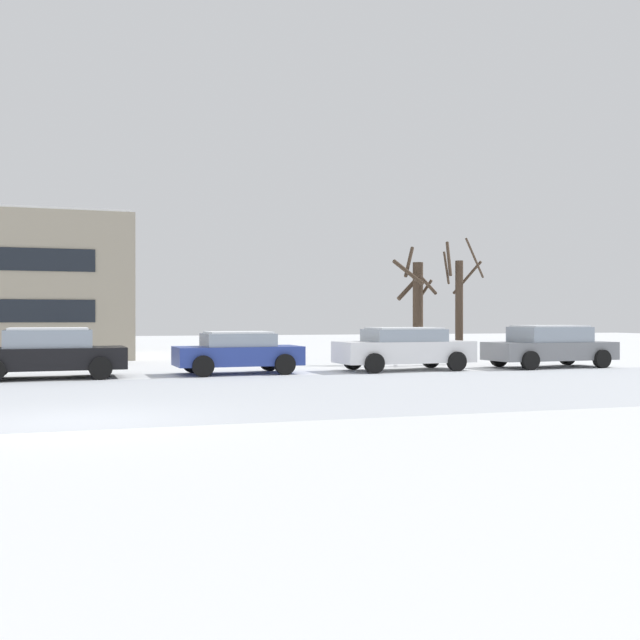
{
  "coord_description": "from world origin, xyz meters",
  "views": [
    {
      "loc": [
        0.41,
        -12.71,
        1.73
      ],
      "look_at": [
        6.03,
        5.6,
        1.68
      ],
      "focal_mm": 40.58,
      "sensor_mm": 36.0,
      "label": 1
    }
  ],
  "objects_px": {
    "parked_car_white": "(404,348)",
    "parked_car_gray": "(550,346)",
    "parked_car_black": "(48,353)",
    "parked_car_blue": "(238,352)"
  },
  "relations": [
    {
      "from": "parked_car_white",
      "to": "parked_car_gray",
      "type": "height_order",
      "value": "parked_car_gray"
    },
    {
      "from": "parked_car_black",
      "to": "parked_car_gray",
      "type": "relative_size",
      "value": 0.94
    },
    {
      "from": "parked_car_black",
      "to": "parked_car_white",
      "type": "xyz_separation_m",
      "value": [
        11.05,
        -0.08,
        -0.01
      ]
    },
    {
      "from": "parked_car_black",
      "to": "parked_car_blue",
      "type": "xyz_separation_m",
      "value": [
        5.53,
        0.11,
        -0.06
      ]
    },
    {
      "from": "parked_car_blue",
      "to": "parked_car_gray",
      "type": "height_order",
      "value": "parked_car_gray"
    },
    {
      "from": "parked_car_black",
      "to": "parked_car_blue",
      "type": "distance_m",
      "value": 5.53
    },
    {
      "from": "parked_car_black",
      "to": "parked_car_white",
      "type": "bearing_deg",
      "value": -0.42
    },
    {
      "from": "parked_car_gray",
      "to": "parked_car_blue",
      "type": "bearing_deg",
      "value": 178.51
    },
    {
      "from": "parked_car_white",
      "to": "parked_car_gray",
      "type": "xyz_separation_m",
      "value": [
        5.53,
        -0.1,
        0.01
      ]
    },
    {
      "from": "parked_car_white",
      "to": "parked_car_gray",
      "type": "relative_size",
      "value": 0.99
    }
  ]
}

